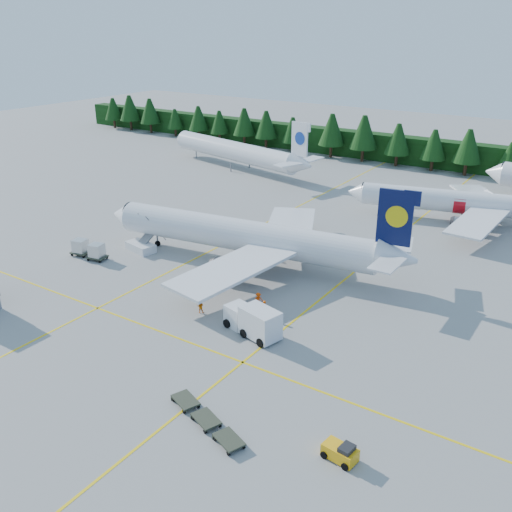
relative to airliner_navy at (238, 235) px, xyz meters
The scene contains 16 objects.
ground 16.83m from the airliner_navy, 58.33° to the right, with size 320.00×320.00×0.00m, color #969590.
taxi_stripe_a 8.91m from the airliner_navy, 131.75° to the left, with size 0.25×120.00×0.01m, color yellow.
taxi_stripe_b 16.25m from the airliner_navy, 22.43° to the left, with size 0.25×120.00×0.01m, color yellow.
taxi_stripe_cross 22.07m from the airliner_navy, 66.66° to the right, with size 80.00×0.25×0.01m, color yellow.
treeline_hedge 68.58m from the airliner_navy, 82.78° to the left, with size 220.00×4.00×6.00m, color black.
airliner_navy is the anchor object (origin of this frame).
airliner_red 38.35m from the airliner_navy, 59.50° to the left, with size 35.83×29.12×10.60m.
airliner_far_left 53.86m from the airliner_navy, 127.06° to the left, with size 41.45×12.77×12.23m.
airstairs 14.45m from the airliner_navy, 162.58° to the right, with size 4.83×6.55×4.01m.
service_truck 19.45m from the airliner_navy, 50.43° to the right, with size 7.00×3.96×3.19m.
baggage_tug 38.79m from the airliner_navy, 43.47° to the right, with size 2.73×1.70×1.38m.
dolly_train 33.81m from the airliner_navy, 59.15° to the right, with size 8.87×4.33×0.15m.
uld_pair 20.68m from the airliner_navy, 150.03° to the right, with size 6.00×2.44×1.90m.
crew_a 16.44m from the airliner_navy, 44.57° to the right, with size 0.73×0.48×2.01m, color #FF5105.
crew_b 15.47m from the airliner_navy, 70.77° to the right, with size 0.75×0.59×1.55m, color #D96404.
crew_c 13.77m from the airliner_navy, 44.93° to the right, with size 0.70×0.47×1.69m, color #FF4505.
Camera 1 is at (32.63, -43.80, 30.09)m, focal length 40.00 mm.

